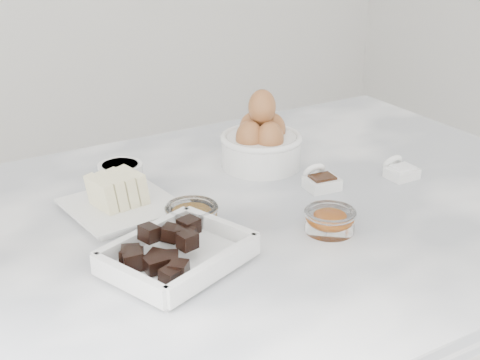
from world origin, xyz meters
name	(u,v)px	position (x,y,z in m)	size (l,w,h in m)	color
marble_slab	(239,224)	(0.00, 0.00, 0.92)	(1.20, 0.80, 0.04)	white
chocolate_dish	(178,252)	(-0.15, -0.10, 0.96)	(0.22, 0.20, 0.05)	white
butter_plate	(119,199)	(-0.16, 0.10, 0.96)	(0.17, 0.17, 0.06)	white
sugar_ramekin	(121,175)	(-0.12, 0.18, 0.96)	(0.07, 0.07, 0.04)	white
egg_bowl	(261,142)	(0.13, 0.15, 0.99)	(0.15, 0.15, 0.14)	white
honey_bowl	(192,216)	(-0.08, 0.00, 0.96)	(0.08, 0.08, 0.03)	white
zest_bowl	(330,219)	(0.08, -0.12, 0.96)	(0.08, 0.08, 0.03)	white
vanilla_spoon	(320,180)	(0.17, 0.01, 0.95)	(0.06, 0.07, 0.04)	white
salt_spoon	(400,170)	(0.31, -0.02, 0.95)	(0.05, 0.06, 0.04)	white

